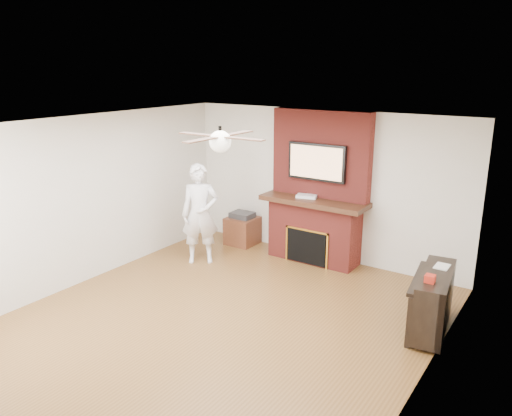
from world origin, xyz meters
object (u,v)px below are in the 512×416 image
Objects in this scene: fireplace at (317,202)px; side_table at (242,229)px; person at (200,214)px; piano at (434,300)px.

fireplace reaches higher than side_table.
person reaches higher than piano.
person is 1.23m from side_table.
piano is at bearing -18.83° from side_table.
side_table is 3.98m from piano.
person is 2.78× the size of side_table.
fireplace is at bearing 2.30° from side_table.
piano is (2.31, -1.33, -0.58)m from fireplace.
side_table is (0.07, 1.10, -0.56)m from person.
piano is (3.84, -0.17, -0.42)m from person.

